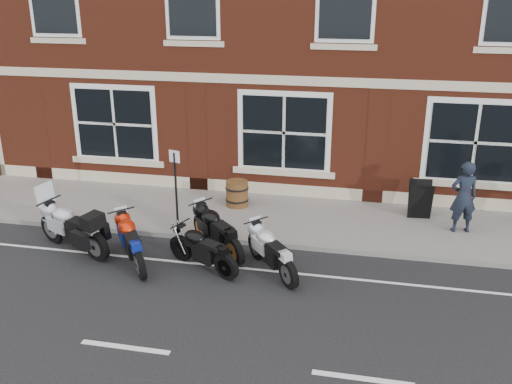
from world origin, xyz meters
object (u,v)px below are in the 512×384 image
at_px(a_board_sign, 420,200).
at_px(moto_touring_silver, 72,225).
at_px(barrel_planter, 237,193).
at_px(parking_sign, 176,185).
at_px(moto_sport_silver, 272,249).
at_px(moto_sport_red, 133,239).
at_px(moto_sport_black, 218,229).
at_px(pedestrian_left, 464,197).
at_px(moto_naked_black, 202,247).

bearing_deg(a_board_sign, moto_touring_silver, -161.48).
distance_m(barrel_planter, parking_sign, 2.35).
xyz_separation_m(moto_sport_silver, parking_sign, (-2.60, 1.36, 0.77)).
xyz_separation_m(moto_touring_silver, moto_sport_red, (1.62, -0.31, -0.06)).
distance_m(moto_sport_black, pedestrian_left, 5.94).
bearing_deg(pedestrian_left, barrel_planter, -18.17).
relative_size(moto_sport_black, parking_sign, 0.80).
xyz_separation_m(moto_sport_red, parking_sign, (0.48, 1.56, 0.75)).
bearing_deg(moto_touring_silver, parking_sign, -34.42).
relative_size(pedestrian_left, parking_sign, 0.87).
distance_m(moto_sport_silver, barrel_planter, 3.66).
distance_m(moto_sport_black, barrel_planter, 2.58).
relative_size(moto_sport_silver, barrel_planter, 2.44).
relative_size(moto_sport_red, moto_sport_silver, 1.09).
bearing_deg(moto_sport_silver, pedestrian_left, -4.71).
relative_size(moto_touring_silver, a_board_sign, 2.23).
bearing_deg(moto_sport_red, moto_sport_silver, -31.20).
height_order(moto_sport_red, moto_sport_silver, moto_sport_red).
bearing_deg(parking_sign, moto_naked_black, -37.47).
height_order(moto_touring_silver, moto_naked_black, moto_touring_silver).
relative_size(moto_sport_red, pedestrian_left, 1.03).
height_order(moto_sport_black, moto_naked_black, moto_sport_black).
relative_size(moto_sport_red, parking_sign, 0.90).
xyz_separation_m(pedestrian_left, a_board_sign, (-0.93, 0.70, -0.41)).
distance_m(moto_touring_silver, moto_sport_black, 3.35).
xyz_separation_m(moto_touring_silver, barrel_planter, (3.12, 3.19, -0.15)).
bearing_deg(pedestrian_left, a_board_sign, -49.88).
xyz_separation_m(moto_sport_silver, barrel_planter, (-1.57, 3.30, -0.06)).
bearing_deg(moto_sport_silver, moto_naked_black, 148.49).
xyz_separation_m(moto_touring_silver, pedestrian_left, (8.86, 2.66, 0.39)).
bearing_deg(barrel_planter, a_board_sign, 1.97).
bearing_deg(barrel_planter, moto_touring_silver, -134.37).
xyz_separation_m(moto_sport_red, moto_sport_black, (1.67, 0.93, 0.00)).
relative_size(moto_naked_black, barrel_planter, 2.58).
bearing_deg(moto_touring_silver, moto_naked_black, -70.29).
bearing_deg(moto_sport_silver, a_board_sign, 8.66).
xyz_separation_m(moto_sport_black, moto_sport_silver, (1.40, -0.73, -0.03)).
xyz_separation_m(moto_touring_silver, a_board_sign, (7.93, 3.36, -0.02)).
relative_size(moto_sport_black, barrel_planter, 2.36).
distance_m(pedestrian_left, a_board_sign, 1.23).
distance_m(moto_sport_red, parking_sign, 1.79).
bearing_deg(moto_sport_black, moto_naked_black, -140.30).
height_order(moto_sport_black, a_board_sign, a_board_sign).
height_order(barrel_planter, parking_sign, parking_sign).
bearing_deg(moto_sport_red, a_board_sign, -4.77).
xyz_separation_m(moto_naked_black, barrel_planter, (-0.07, 3.48, -0.04)).
bearing_deg(moto_naked_black, moto_sport_red, 118.87).
bearing_deg(parking_sign, pedestrian_left, 28.81).
height_order(moto_sport_black, barrel_planter, moto_sport_black).
distance_m(moto_touring_silver, moto_sport_red, 1.65).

